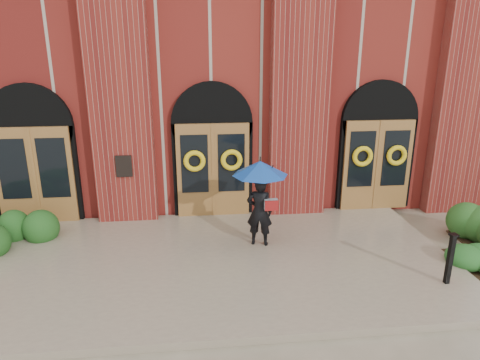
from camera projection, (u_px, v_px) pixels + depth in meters
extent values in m
plane|color=gray|center=(221.00, 268.00, 9.12)|extent=(90.00, 90.00, 0.00)
cube|color=gray|center=(220.00, 262.00, 9.24)|extent=(10.00, 5.30, 0.15)
cube|color=maroon|center=(204.00, 74.00, 16.51)|extent=(16.00, 12.00, 7.00)
cube|color=black|center=(124.00, 166.00, 10.73)|extent=(0.40, 0.05, 0.55)
cube|color=maroon|center=(119.00, 90.00, 10.42)|extent=(1.50, 0.45, 7.00)
cube|color=maroon|center=(300.00, 88.00, 10.89)|extent=(1.50, 0.45, 7.00)
cube|color=maroon|center=(465.00, 87.00, 11.35)|extent=(1.50, 0.45, 7.00)
cube|color=#955F30|center=(35.00, 176.00, 10.80)|extent=(1.90, 0.10, 2.50)
cylinder|color=black|center=(30.00, 126.00, 10.56)|extent=(2.10, 0.22, 2.10)
cube|color=#955F30|center=(213.00, 170.00, 11.27)|extent=(1.90, 0.10, 2.50)
cylinder|color=black|center=(212.00, 122.00, 11.03)|extent=(2.10, 0.22, 2.10)
cube|color=#955F30|center=(377.00, 165.00, 11.74)|extent=(1.90, 0.10, 2.50)
cylinder|color=black|center=(379.00, 119.00, 11.49)|extent=(2.10, 0.22, 2.10)
torus|color=yellow|center=(195.00, 161.00, 11.01)|extent=(0.57, 0.13, 0.57)
torus|color=yellow|center=(232.00, 160.00, 11.11)|extent=(0.57, 0.13, 0.57)
torus|color=yellow|center=(363.00, 156.00, 11.48)|extent=(0.57, 0.13, 0.57)
torus|color=yellow|center=(397.00, 155.00, 11.58)|extent=(0.57, 0.13, 0.57)
imported|color=black|center=(259.00, 212.00, 9.68)|extent=(0.67, 0.53, 1.61)
cone|color=#13439A|center=(260.00, 168.00, 9.37)|extent=(1.53, 1.53, 0.32)
cylinder|color=black|center=(262.00, 187.00, 9.46)|extent=(0.02, 0.02, 0.54)
cube|color=#AFB1B5|center=(271.00, 204.00, 9.52)|extent=(0.33, 0.23, 0.24)
cube|color=maroon|center=(272.00, 206.00, 9.43)|extent=(0.29, 0.10, 0.24)
cube|color=black|center=(450.00, 260.00, 8.14)|extent=(0.10, 0.10, 1.00)
cube|color=black|center=(454.00, 235.00, 7.98)|extent=(0.15, 0.15, 0.04)
ellipsoid|color=#20521D|center=(458.00, 255.00, 9.20)|extent=(1.36, 1.17, 0.48)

